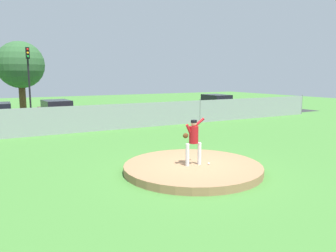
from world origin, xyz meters
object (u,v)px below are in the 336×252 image
Objects in this scene: parked_car_burgundy at (57,113)px; traffic_cone_orange at (126,114)px; baseball at (209,164)px; traffic_light_near at (29,71)px; pitcher_youth at (193,138)px; parked_car_charcoal at (216,104)px.

parked_car_burgundy is 7.71× the size of traffic_cone_orange.
traffic_light_near is (-3.51, 19.40, 3.46)m from baseball.
parked_car_burgundy is (-1.85, 14.43, -0.44)m from pitcher_youth.
parked_car_burgundy is 0.76× the size of traffic_light_near.
traffic_light_near is at bearing 150.08° from traffic_cone_orange.
traffic_cone_orange is at bearing 78.66° from baseball.
traffic_light_near is at bearing 98.86° from pitcher_youth.
pitcher_youth reaches higher than traffic_cone_orange.
pitcher_youth is 0.30× the size of traffic_light_near.
parked_car_charcoal is 1.09× the size of parked_car_burgundy.
baseball is at bearing -79.74° from traffic_light_near.
baseball is 0.02× the size of parked_car_charcoal.
pitcher_youth is 19.59m from traffic_light_near.
parked_car_burgundy is 5.72m from traffic_light_near.
traffic_cone_orange is (5.49, 0.94, -0.54)m from parked_car_burgundy.
pitcher_youth is 3.01× the size of traffic_cone_orange.
pitcher_youth reaches higher than parked_car_burgundy.
baseball is 15.89m from traffic_cone_orange.
parked_car_charcoal is 13.85m from parked_car_burgundy.
baseball is 0.02× the size of parked_car_burgundy.
traffic_cone_orange is 0.10× the size of traffic_light_near.
baseball is (0.52, -0.21, -0.94)m from pitcher_youth.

